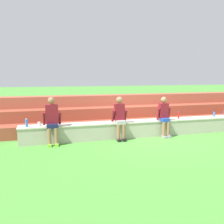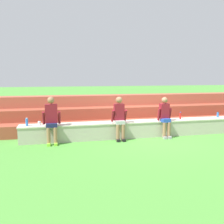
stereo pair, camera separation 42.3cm
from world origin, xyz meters
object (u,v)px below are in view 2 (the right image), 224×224
object	(u,v)px
water_bottle_near_left	(180,116)
plastic_cup_right_end	(39,123)
person_far_left	(52,119)
person_center	(165,116)
water_bottle_center_gap	(27,122)
person_left_of_center	(119,117)
water_bottle_near_right	(218,115)

from	to	relation	value
water_bottle_near_left	plastic_cup_right_end	distance (m)	4.90
plastic_cup_right_end	person_far_left	bearing A→B (deg)	-36.09
water_bottle_near_left	person_center	bearing A→B (deg)	-159.13
water_bottle_center_gap	plastic_cup_right_end	world-z (taller)	water_bottle_center_gap
person_left_of_center	water_bottle_near_right	bearing A→B (deg)	5.12
person_center	person_left_of_center	bearing A→B (deg)	-179.76
person_center	water_bottle_near_right	bearing A→B (deg)	8.52
person_left_of_center	plastic_cup_right_end	bearing A→B (deg)	173.64
person_center	water_bottle_near_right	size ratio (longest dim) A/B	6.56
water_bottle_near_left	person_left_of_center	bearing A→B (deg)	-173.12
person_far_left	water_bottle_center_gap	distance (m)	0.81
person_far_left	plastic_cup_right_end	world-z (taller)	person_far_left
person_far_left	plastic_cup_right_end	distance (m)	0.51
person_center	water_bottle_center_gap	distance (m)	4.55
person_far_left	person_left_of_center	world-z (taller)	person_far_left
person_far_left	water_bottle_near_right	world-z (taller)	person_far_left
person_far_left	plastic_cup_right_end	size ratio (longest dim) A/B	11.67
plastic_cup_right_end	water_bottle_near_right	bearing A→B (deg)	0.59
plastic_cup_right_end	person_left_of_center	bearing A→B (deg)	-6.36
water_bottle_center_gap	plastic_cup_right_end	xyz separation A→B (m)	(0.37, 0.03, -0.06)
person_far_left	person_center	xyz separation A→B (m)	(3.79, 0.00, -0.06)
water_bottle_center_gap	plastic_cup_right_end	size ratio (longest dim) A/B	2.03
person_center	plastic_cup_right_end	distance (m)	4.18
plastic_cup_right_end	person_center	bearing A→B (deg)	-3.81
person_left_of_center	plastic_cup_right_end	distance (m)	2.58
person_far_left	water_bottle_center_gap	bearing A→B (deg)	161.82
water_bottle_near_left	plastic_cup_right_end	world-z (taller)	water_bottle_near_left
person_far_left	water_bottle_near_right	size ratio (longest dim) A/B	6.97
person_far_left	plastic_cup_right_end	xyz separation A→B (m)	(-0.39, 0.28, -0.18)
person_left_of_center	plastic_cup_right_end	xyz separation A→B (m)	(-2.56, 0.28, -0.16)
person_left_of_center	plastic_cup_right_end	world-z (taller)	person_left_of_center
person_far_left	person_center	size ratio (longest dim) A/B	1.06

